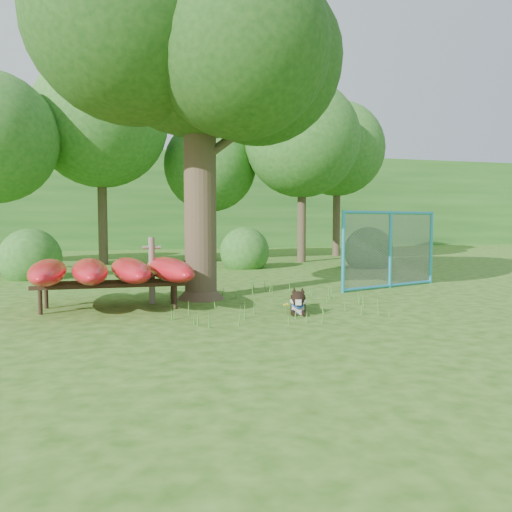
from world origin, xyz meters
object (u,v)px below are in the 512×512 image
object	(u,v)px
oak_tree	(196,27)
kayak_rack	(110,271)
husky_dog	(298,303)
fence_section	(390,249)

from	to	relation	value
oak_tree	kayak_rack	bearing A→B (deg)	-156.80
husky_dog	fence_section	size ratio (longest dim) A/B	0.34
kayak_rack	fence_section	bearing A→B (deg)	12.21
oak_tree	fence_section	world-z (taller)	oak_tree
oak_tree	husky_dog	bearing A→B (deg)	-55.26
oak_tree	fence_section	size ratio (longest dim) A/B	2.68
kayak_rack	fence_section	world-z (taller)	fence_section
oak_tree	fence_section	xyz separation A→B (m)	(5.05, 0.44, -4.87)
fence_section	oak_tree	bearing A→B (deg)	167.37
oak_tree	kayak_rack	xyz separation A→B (m)	(-1.86, -0.80, -5.11)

